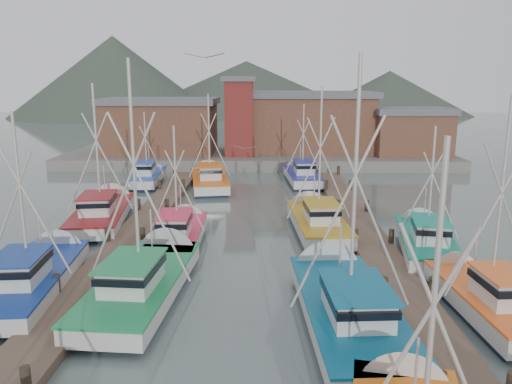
{
  "coord_description": "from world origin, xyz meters",
  "views": [
    {
      "loc": [
        0.97,
        -21.82,
        9.29
      ],
      "look_at": [
        0.35,
        8.12,
        2.6
      ],
      "focal_mm": 35.0,
      "sensor_mm": 36.0,
      "label": 1
    }
  ],
  "objects_px": {
    "boat_8": "(179,234)",
    "boat_12": "(209,179)",
    "lookout_tower": "(239,116)",
    "boat_4": "(146,280)"
  },
  "relations": [
    {
      "from": "boat_8",
      "to": "boat_12",
      "type": "relative_size",
      "value": 0.85
    },
    {
      "from": "boat_4",
      "to": "boat_12",
      "type": "relative_size",
      "value": 1.13
    },
    {
      "from": "lookout_tower",
      "to": "boat_12",
      "type": "distance_m",
      "value": 12.36
    },
    {
      "from": "lookout_tower",
      "to": "boat_8",
      "type": "height_order",
      "value": "lookout_tower"
    },
    {
      "from": "lookout_tower",
      "to": "boat_4",
      "type": "relative_size",
      "value": 0.77
    },
    {
      "from": "lookout_tower",
      "to": "boat_4",
      "type": "distance_m",
      "value": 34.7
    },
    {
      "from": "boat_12",
      "to": "boat_4",
      "type": "bearing_deg",
      "value": -99.5
    },
    {
      "from": "boat_8",
      "to": "lookout_tower",
      "type": "bearing_deg",
      "value": 84.63
    },
    {
      "from": "boat_8",
      "to": "boat_4",
      "type": "bearing_deg",
      "value": -93.79
    },
    {
      "from": "lookout_tower",
      "to": "boat_4",
      "type": "xyz_separation_m",
      "value": [
        -2.32,
        -34.28,
        -4.86
      ]
    }
  ]
}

